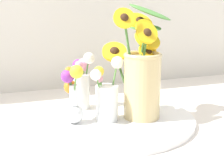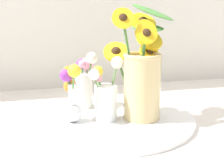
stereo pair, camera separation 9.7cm
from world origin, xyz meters
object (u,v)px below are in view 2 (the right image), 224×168
Objects in this scene: serving_tray at (112,119)px; mason_jar_sunflowers at (142,74)px; vase_small_center at (106,96)px; vase_small_back at (85,81)px; vase_bulb_right at (72,94)px.

mason_jar_sunflowers is at bearing -15.99° from serving_tray.
serving_tray is at bearing 42.90° from vase_small_center.
vase_small_center is at bearing -73.63° from vase_small_back.
serving_tray is 0.16m from vase_bulb_right.
mason_jar_sunflowers is 1.95× the size of vase_bulb_right.
vase_small_back is (-0.04, 0.14, 0.02)m from vase_small_center.
mason_jar_sunflowers reaches higher than serving_tray.
vase_small_center reaches higher than serving_tray.
mason_jar_sunflowers is (0.09, -0.03, 0.15)m from serving_tray.
mason_jar_sunflowers is at bearing -42.69° from vase_small_back.
vase_small_back is (-0.16, 0.14, -0.05)m from mason_jar_sunflowers.
mason_jar_sunflowers is 1.84× the size of vase_small_back.
mason_jar_sunflowers is 0.22m from vase_bulb_right.
mason_jar_sunflowers reaches higher than vase_bulb_right.
vase_small_center is at bearing -137.10° from serving_tray.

